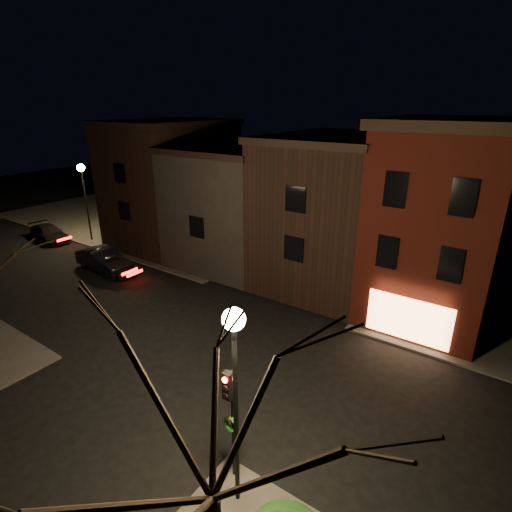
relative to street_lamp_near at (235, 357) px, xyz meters
The scene contains 13 objects.
ground 10.06m from the street_lamp_near, 135.94° to the left, with size 120.00×120.00×0.00m, color black.
sidewalk_far_left 37.26m from the street_lamp_near, 135.22° to the left, with size 30.00×30.00×0.12m, color #2D2B28.
corner_building 15.58m from the street_lamp_near, 83.37° to the left, with size 6.50×8.50×10.50m.
row_building_a 17.16m from the street_lamp_near, 105.90° to the left, with size 7.30×10.30×9.40m.
row_building_b 20.39m from the street_lamp_near, 125.91° to the left, with size 7.80×10.30×8.40m.
row_building_c 25.32m from the street_lamp_near, 139.33° to the left, with size 7.30×10.30×9.90m.
street_lamp_near is the anchor object (origin of this frame).
street_lamp_far 28.00m from the street_lamp_near, 154.17° to the left, with size 0.60×0.60×6.48m.
traffic_signal 2.49m from the street_lamp_near, 140.63° to the left, with size 0.58×0.38×4.05m.
bare_tree_right 2.98m from the street_lamp_near, 62.53° to the right, with size 6.40×6.40×8.50m.
parked_car_a 20.23m from the street_lamp_near, 153.72° to the left, with size 1.64×4.08×1.39m, color black.
parked_car_b 20.96m from the street_lamp_near, 154.83° to the left, with size 1.69×4.85×1.60m, color black.
parked_car_c 30.29m from the street_lamp_near, 160.28° to the left, with size 1.89×4.65×1.35m, color black.
Camera 1 is at (11.57, -12.79, 11.33)m, focal length 28.00 mm.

